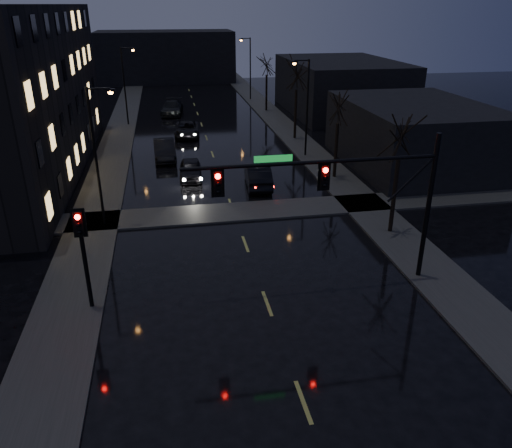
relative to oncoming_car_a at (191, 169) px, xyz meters
name	(u,v)px	position (x,y,z in m)	size (l,w,h in m)	color
sidewalk_left	(115,149)	(-6.26, 9.19, -0.63)	(3.00, 140.00, 0.12)	#2D2D2B
sidewalk_right	(298,141)	(10.74, 9.19, -0.63)	(3.00, 140.00, 0.12)	#2D2D2B
sidewalk_cross	(234,212)	(2.24, -7.31, -0.63)	(40.00, 3.00, 0.12)	#2D2D2B
commercial_right_near	(414,135)	(17.74, 0.19, 1.81)	(10.00, 14.00, 5.00)	black
commercial_right_far	(340,86)	(19.24, 22.19, 2.31)	(12.00, 18.00, 6.00)	black
far_block	(166,57)	(-0.76, 52.19, 3.31)	(22.00, 10.00, 8.00)	black
signal_mast	(351,186)	(6.09, -16.81, 4.17)	(11.11, 0.41, 7.00)	black
signal_pole_left	(83,245)	(-5.26, -16.81, 2.32)	(0.35, 0.41, 4.53)	black
tree_near	(403,125)	(10.64, -11.81, 5.52)	(3.52, 3.52, 8.08)	black
tree_mid_a	(339,99)	(10.64, -1.81, 5.13)	(3.30, 3.30, 7.58)	black
tree_mid_b	(297,68)	(10.64, 10.19, 5.92)	(3.74, 3.74, 8.59)	black
tree_far	(267,59)	(10.64, 24.19, 5.37)	(3.43, 3.43, 7.88)	black
streetlight_l_near	(98,146)	(-5.34, -7.81, 4.08)	(1.53, 0.28, 8.00)	black
streetlight_l_far	(126,80)	(-5.34, 19.19, 4.08)	(1.53, 0.28, 8.00)	black
streetlight_r_mid	(305,100)	(9.82, 4.19, 4.08)	(1.53, 0.28, 8.00)	black
streetlight_r_far	(249,63)	(9.82, 32.19, 4.08)	(1.53, 0.28, 8.00)	black
oncoming_car_a	(191,169)	(0.00, 0.00, 0.00)	(1.64, 4.07, 1.39)	black
oncoming_car_b	(164,150)	(-1.84, 5.49, 0.12)	(1.72, 4.94, 1.63)	black
oncoming_car_c	(187,129)	(0.44, 13.13, 0.01)	(2.34, 5.08, 1.41)	black
oncoming_car_d	(172,108)	(-0.73, 24.10, 0.12)	(2.27, 5.57, 1.62)	black
lead_car	(258,176)	(4.64, -2.70, 0.09)	(1.66, 4.76, 1.57)	black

